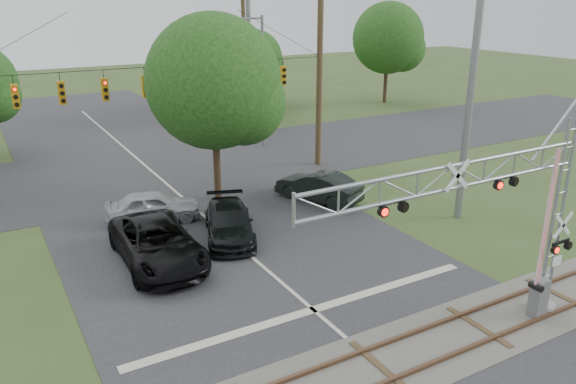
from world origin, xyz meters
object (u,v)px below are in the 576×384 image
crossing_gantry (497,214)px  traffic_signal_span (180,82)px  pickup_black (158,243)px  streetlight (261,76)px  car_dark (229,223)px  sedan_silver (154,206)px

crossing_gantry → traffic_signal_span: traffic_signal_span is taller
pickup_black → crossing_gantry: bearing=-53.0°
pickup_black → streetlight: (11.82, 14.03, 4.09)m
streetlight → car_dark: bearing=-122.5°
traffic_signal_span → pickup_black: (-4.24, -8.43, -4.89)m
pickup_black → streetlight: size_ratio=0.69×
crossing_gantry → pickup_black: crossing_gantry is taller
traffic_signal_span → sedan_silver: (-3.08, -4.09, -5.00)m
traffic_signal_span → streetlight: size_ratio=2.20×
car_dark → streetlight: bearing=77.2°
car_dark → streetlight: streetlight is taller
car_dark → streetlight: 16.19m
traffic_signal_span → pickup_black: traffic_signal_span is taller
crossing_gantry → traffic_signal_span: 18.65m
traffic_signal_span → sedan_silver: traffic_signal_span is taller
crossing_gantry → sedan_silver: (-5.94, 14.27, -3.35)m
car_dark → sedan_silver: bearing=142.6°
crossing_gantry → streetlight: (4.72, 23.96, 0.84)m
traffic_signal_span → car_dark: traffic_signal_span is taller
car_dark → sedan_silver: size_ratio=1.13×
crossing_gantry → sedan_silver: bearing=112.6°
car_dark → streetlight: (8.39, 13.19, 4.22)m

